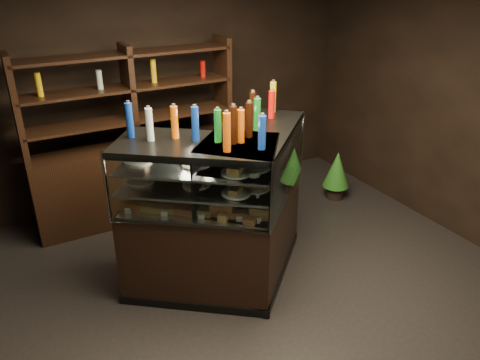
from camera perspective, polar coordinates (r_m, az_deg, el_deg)
name	(u,v)px	position (r m, az deg, el deg)	size (l,w,h in m)	color
ground	(262,301)	(4.35, 2.65, -14.47)	(5.00, 5.00, 0.00)	black
room_shell	(267,88)	(3.45, 3.29, 11.13)	(5.02, 5.02, 3.01)	black
display_case	(227,234)	(4.34, -1.64, -6.64)	(2.01, 1.42, 1.46)	black
food_display	(226,178)	(4.06, -1.68, 0.22)	(1.63, 0.98, 0.45)	#B67141
bottles_top	(225,119)	(3.87, -1.86, 7.41)	(1.45, 0.83, 0.30)	silver
potted_conifer	(337,169)	(6.00, 11.74, 1.37)	(0.33, 0.33, 0.71)	black
back_shelving	(137,168)	(5.52, -12.47, 1.43)	(2.31, 0.44, 2.00)	black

